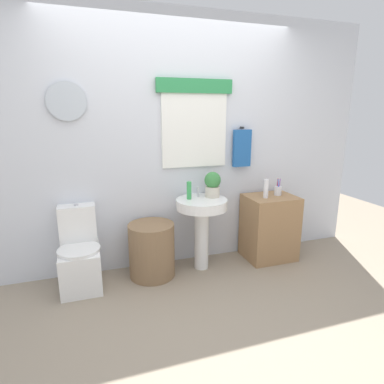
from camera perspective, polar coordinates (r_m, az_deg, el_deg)
name	(u,v)px	position (r m, az deg, el deg)	size (l,w,h in m)	color
ground_plane	(214,318)	(2.79, 3.87, -21.46)	(8.00, 8.00, 0.00)	gray
back_wall	(175,143)	(3.38, -3.14, 8.68)	(4.40, 0.18, 2.60)	silver
toilet	(80,256)	(3.27, -19.35, -10.77)	(0.38, 0.51, 0.78)	white
laundry_hamper	(152,250)	(3.29, -7.19, -10.24)	(0.46, 0.46, 0.55)	#846647
pedestal_sink	(202,216)	(3.31, 1.73, -4.35)	(0.53, 0.53, 0.76)	white
faucet	(198,192)	(3.35, 1.06, 0.04)	(0.03, 0.03, 0.10)	silver
wooden_cabinet	(269,227)	(3.72, 13.61, -6.12)	(0.54, 0.44, 0.72)	#9E754C
soap_bottle	(189,190)	(3.24, -0.53, 0.29)	(0.05, 0.05, 0.18)	green
potted_plant	(213,184)	(3.33, 3.68, 1.45)	(0.17, 0.17, 0.26)	beige
lotion_bottle	(266,189)	(3.51, 13.07, 0.58)	(0.05, 0.05, 0.20)	white
toothbrush_cup	(278,190)	(3.67, 15.08, 0.27)	(0.08, 0.08, 0.19)	silver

